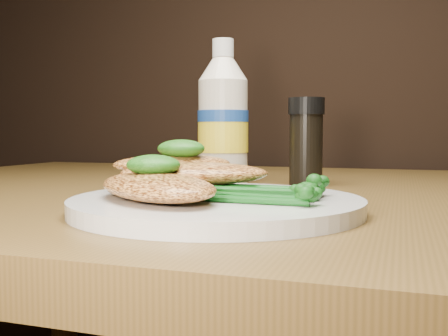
% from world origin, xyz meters
% --- Properties ---
extents(plate, '(0.26, 0.26, 0.01)m').
position_xyz_m(plate, '(0.02, 0.84, 0.76)').
color(plate, silver).
rests_on(plate, dining_table).
extents(chicken_front, '(0.16, 0.15, 0.02)m').
position_xyz_m(chicken_front, '(-0.02, 0.81, 0.78)').
color(chicken_front, '#E89B49').
rests_on(chicken_front, plate).
extents(chicken_mid, '(0.15, 0.11, 0.02)m').
position_xyz_m(chicken_mid, '(-0.01, 0.86, 0.78)').
color(chicken_mid, '#E89B49').
rests_on(chicken_mid, plate).
extents(chicken_back, '(0.13, 0.12, 0.02)m').
position_xyz_m(chicken_back, '(-0.04, 0.88, 0.79)').
color(chicken_back, '#E89B49').
rests_on(chicken_back, plate).
extents(pesto_front, '(0.05, 0.05, 0.02)m').
position_xyz_m(pesto_front, '(-0.03, 0.81, 0.79)').
color(pesto_front, black).
rests_on(pesto_front, chicken_front).
extents(pesto_back, '(0.06, 0.06, 0.02)m').
position_xyz_m(pesto_back, '(-0.03, 0.88, 0.80)').
color(pesto_back, black).
rests_on(pesto_back, chicken_back).
extents(broccolini_bundle, '(0.16, 0.14, 0.02)m').
position_xyz_m(broccolini_bundle, '(0.06, 0.84, 0.77)').
color(broccolini_bundle, '#104C15').
rests_on(broccolini_bundle, plate).
extents(mayo_bottle, '(0.09, 0.09, 0.20)m').
position_xyz_m(mayo_bottle, '(-0.06, 1.10, 0.85)').
color(mayo_bottle, beige).
rests_on(mayo_bottle, dining_table).
extents(pepper_grinder, '(0.06, 0.06, 0.12)m').
position_xyz_m(pepper_grinder, '(0.05, 1.10, 0.81)').
color(pepper_grinder, black).
rests_on(pepper_grinder, dining_table).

